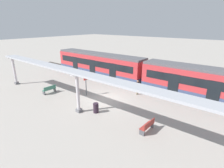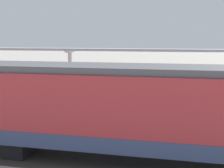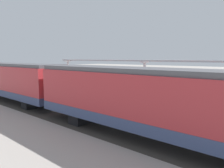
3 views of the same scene
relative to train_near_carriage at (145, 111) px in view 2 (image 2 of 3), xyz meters
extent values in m
plane|color=#A39C94|center=(5.76, 6.36, -1.84)|extent=(176.00, 176.00, 0.00)
cube|color=gold|center=(1.83, 6.36, -1.83)|extent=(0.47, 31.28, 0.01)
cube|color=#B82F35|center=(-0.01, 0.00, 0.10)|extent=(2.60, 14.87, 2.60)
cube|color=#38466C|center=(-0.01, 0.00, -0.92)|extent=(2.63, 14.89, 0.55)
cube|color=#515156|center=(-0.01, 0.00, 1.52)|extent=(2.39, 14.87, 0.24)
cube|color=black|center=(1.31, 0.00, 0.42)|extent=(0.03, 13.68, 0.84)
cube|color=black|center=(1.31, 0.00, -0.15)|extent=(0.04, 1.10, 2.00)
cube|color=black|center=(1.31, 3.72, -0.15)|extent=(0.04, 1.10, 2.00)
cube|color=black|center=(-0.01, 4.76, -1.52)|extent=(2.21, 0.90, 0.64)
cube|color=slate|center=(9.47, 6.39, -1.69)|extent=(0.44, 0.44, 0.30)
cylinder|color=silver|center=(9.47, 6.39, 0.06)|extent=(0.28, 0.28, 3.19)
cube|color=silver|center=(9.47, 6.39, 1.71)|extent=(1.10, 0.36, 0.12)
cube|color=#A8AAB2|center=(9.47, 6.43, 1.85)|extent=(1.20, 25.48, 0.16)
cube|color=#3A7961|center=(8.54, 0.24, -1.40)|extent=(1.50, 0.46, 0.04)
cube|color=#3A7961|center=(8.55, 0.43, -1.18)|extent=(1.50, 0.08, 0.40)
cube|color=#4C4C51|center=(9.21, 0.23, -1.63)|extent=(0.10, 0.40, 0.42)
cube|color=#4C4C51|center=(7.87, 0.25, -1.63)|extent=(0.10, 0.40, 0.42)
cylinder|color=#2C1E2B|center=(8.60, 7.67, -1.39)|extent=(0.48, 0.48, 0.90)
cylinder|color=#4C4C51|center=(6.36, 4.06, -0.74)|extent=(0.10, 0.10, 2.20)
cube|color=red|center=(6.36, 4.06, 0.11)|extent=(0.56, 0.04, 0.36)
camera|label=1|loc=(18.68, 17.64, 5.68)|focal=28.27mm
camera|label=2|loc=(-10.43, -1.09, 2.58)|focal=47.73mm
camera|label=3|loc=(-8.69, -4.73, 2.13)|focal=33.47mm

